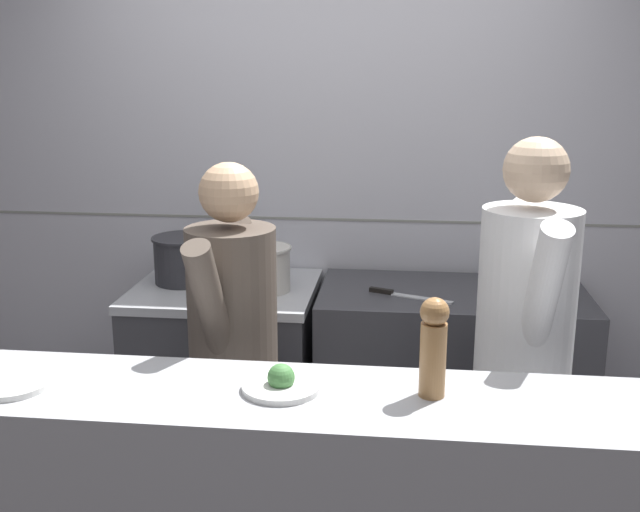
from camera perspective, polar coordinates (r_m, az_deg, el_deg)
The scene contains 12 objects.
wall_back_tiled at distance 3.75m, azimuth 0.46°, elevation 5.16°, with size 8.00×0.06×2.60m.
oven_range at distance 3.69m, azimuth -7.07°, elevation -8.97°, with size 0.85×0.71×0.89m.
prep_counter at distance 3.60m, azimuth 9.81°, elevation -9.64°, with size 1.21×0.65×0.91m.
stock_pot at distance 3.61m, azimuth -10.28°, elevation -0.16°, with size 0.30×0.30×0.22m.
sauce_pot at distance 3.43m, azimuth -4.27°, elevation -0.87°, with size 0.25×0.25×0.21m.
mixing_bowl_steel at distance 3.49m, azimuth 14.15°, elevation -1.82°, with size 0.26×0.26×0.10m.
chefs_knife at distance 3.34m, azimuth 6.32°, elevation -2.95°, with size 0.37×0.17×0.02m.
plated_dish_main at distance 2.36m, azimuth -22.41°, elevation -9.00°, with size 0.22×0.22×0.02m.
plated_dish_appetiser at distance 2.17m, azimuth -2.98°, elevation -9.67°, with size 0.23×0.23×0.08m.
pepper_mill at distance 2.10m, azimuth 8.63°, elevation -6.72°, with size 0.08×0.08×0.29m.
chef_head_cook at distance 2.76m, azimuth -6.59°, elevation -7.45°, with size 0.36×0.69×1.58m.
chef_sous at distance 2.77m, azimuth 15.23°, elevation -6.69°, with size 0.36×0.73×1.67m.
Camera 1 is at (0.39, -2.20, 1.91)m, focal length 42.00 mm.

